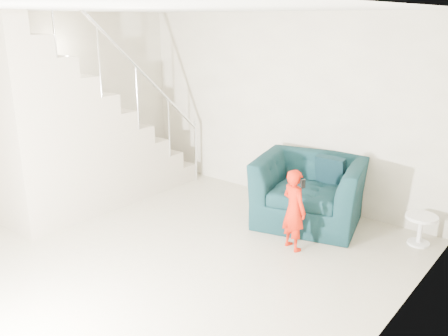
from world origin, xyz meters
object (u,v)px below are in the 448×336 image
at_px(armchair, 310,191).
at_px(toddler, 294,210).
at_px(side_table, 421,225).
at_px(staircase, 75,143).

distance_m(armchair, toddler, 0.83).
relative_size(toddler, side_table, 2.62).
bearing_deg(armchair, toddler, -88.88).
distance_m(armchair, side_table, 1.41).
height_order(armchair, staircase, staircase).
xyz_separation_m(armchair, staircase, (-2.84, -1.59, 0.51)).
xyz_separation_m(armchair, side_table, (1.37, 0.24, -0.19)).
xyz_separation_m(side_table, staircase, (-4.21, -1.84, 0.70)).
distance_m(toddler, side_table, 1.56).
bearing_deg(side_table, armchair, -169.92).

